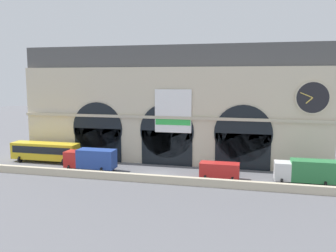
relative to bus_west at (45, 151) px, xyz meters
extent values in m
plane|color=slate|center=(19.35, -2.37, -1.78)|extent=(200.00, 200.00, 0.00)
cube|color=beige|center=(19.35, -6.76, -1.27)|extent=(90.00, 0.70, 1.02)
cube|color=beige|center=(19.35, 5.36, 5.72)|extent=(47.97, 5.47, 15.00)
cube|color=#4C4C4C|center=(19.35, 5.66, 14.87)|extent=(47.97, 4.87, 3.32)
cube|color=black|center=(7.93, 2.58, 0.89)|extent=(7.98, 0.20, 5.34)
cylinder|color=black|center=(7.93, 2.58, 3.56)|extent=(8.40, 0.20, 8.40)
cube|color=black|center=(19.35, 2.58, 0.89)|extent=(7.98, 0.20, 5.34)
cylinder|color=black|center=(19.35, 2.58, 3.56)|extent=(8.40, 0.20, 8.40)
cube|color=black|center=(30.77, 2.58, 0.89)|extent=(7.98, 0.20, 5.34)
cylinder|color=black|center=(30.77, 2.58, 3.56)|extent=(8.40, 0.20, 8.40)
cylinder|color=beige|center=(39.94, 2.48, 8.92)|extent=(4.58, 0.25, 4.58)
cylinder|color=black|center=(39.94, 2.36, 8.92)|extent=(4.24, 0.06, 4.24)
cube|color=gold|center=(39.51, 2.30, 8.52)|extent=(0.96, 0.04, 0.91)
cube|color=gold|center=(39.10, 2.28, 9.26)|extent=(1.71, 0.04, 0.80)
cube|color=white|center=(20.36, 2.46, 6.64)|extent=(5.64, 0.12, 6.55)
cube|color=green|center=(20.36, 2.38, 5.01)|extent=(5.41, 0.04, 0.98)
cube|color=#C0B49A|center=(19.35, 2.48, 5.64)|extent=(47.97, 0.50, 0.44)
cube|color=gold|center=(0.00, 0.01, 0.02)|extent=(11.00, 2.50, 2.60)
cube|color=black|center=(0.00, -1.26, 0.37)|extent=(10.12, 0.04, 1.10)
cylinder|color=black|center=(-3.85, -1.12, -1.28)|extent=(0.28, 1.00, 1.00)
cylinder|color=black|center=(-3.85, 1.13, -1.28)|extent=(0.28, 1.00, 1.00)
cylinder|color=black|center=(3.85, -1.12, -1.28)|extent=(0.28, 1.00, 1.00)
cylinder|color=black|center=(3.85, 1.13, -1.28)|extent=(0.28, 1.00, 1.00)
cube|color=red|center=(6.48, -2.94, -0.21)|extent=(2.00, 2.30, 2.30)
cube|color=#28479E|center=(10.23, -2.94, -0.01)|extent=(5.50, 2.30, 2.70)
cylinder|color=black|center=(6.38, -3.97, -1.36)|extent=(0.28, 0.84, 0.84)
cylinder|color=black|center=(6.38, -1.90, -1.36)|extent=(0.28, 0.84, 0.84)
cylinder|color=black|center=(11.48, -3.97, -1.36)|extent=(0.28, 0.84, 0.84)
cylinder|color=black|center=(11.48, -1.90, -1.36)|extent=(0.28, 0.84, 0.84)
cube|color=red|center=(27.95, -3.12, -0.51)|extent=(5.20, 2.00, 1.86)
cylinder|color=black|center=(26.18, -4.02, -1.44)|extent=(0.28, 0.68, 0.68)
cylinder|color=black|center=(26.18, -2.22, -1.44)|extent=(0.28, 0.68, 0.68)
cylinder|color=black|center=(29.72, -4.02, -1.44)|extent=(0.28, 0.68, 0.68)
cylinder|color=black|center=(29.72, -2.22, -1.44)|extent=(0.28, 0.68, 0.68)
cube|color=white|center=(35.93, -2.82, -0.21)|extent=(2.00, 2.30, 2.30)
cube|color=#2D7A42|center=(39.68, -2.82, -0.01)|extent=(5.50, 2.30, 2.70)
cylinder|color=black|center=(35.83, -3.86, -1.36)|extent=(0.28, 0.84, 0.84)
cylinder|color=black|center=(35.83, -1.79, -1.36)|extent=(0.28, 0.84, 0.84)
cylinder|color=black|center=(40.93, -3.86, -1.36)|extent=(0.28, 0.84, 0.84)
cylinder|color=black|center=(40.93, -1.79, -1.36)|extent=(0.28, 0.84, 0.84)
camera|label=1|loc=(31.74, -48.67, 11.62)|focal=37.38mm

